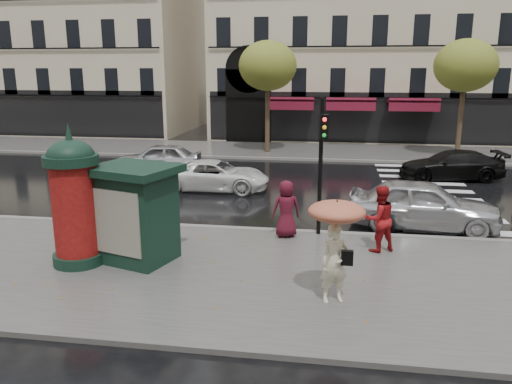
% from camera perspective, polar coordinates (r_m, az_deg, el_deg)
% --- Properties ---
extents(ground, '(160.00, 160.00, 0.00)m').
position_cam_1_polar(ground, '(12.90, -0.32, -8.85)').
color(ground, black).
rests_on(ground, ground).
extents(near_sidewalk, '(90.00, 7.00, 0.12)m').
position_cam_1_polar(near_sidewalk, '(12.42, -0.68, -9.48)').
color(near_sidewalk, '#474744').
rests_on(near_sidewalk, ground).
extents(far_sidewalk, '(90.00, 6.00, 0.12)m').
position_cam_1_polar(far_sidewalk, '(31.20, 5.19, 4.69)').
color(far_sidewalk, '#474744').
rests_on(far_sidewalk, ground).
extents(near_kerb, '(90.00, 0.25, 0.14)m').
position_cam_1_polar(near_kerb, '(15.66, 1.41, -4.43)').
color(near_kerb, slate).
rests_on(near_kerb, ground).
extents(far_kerb, '(90.00, 0.25, 0.14)m').
position_cam_1_polar(far_kerb, '(28.24, 4.80, 3.76)').
color(far_kerb, slate).
rests_on(far_kerb, ground).
extents(zebra_crossing, '(3.60, 11.75, 0.01)m').
position_cam_1_polar(zebra_crossing, '(22.31, 19.15, 0.17)').
color(zebra_crossing, silver).
rests_on(zebra_crossing, ground).
extents(tree_far_left, '(3.40, 3.40, 6.64)m').
position_cam_1_polar(tree_far_left, '(30.01, 1.35, 14.18)').
color(tree_far_left, '#38281C').
rests_on(tree_far_left, ground).
extents(tree_far_right, '(3.40, 3.40, 6.64)m').
position_cam_1_polar(tree_far_right, '(30.60, 22.82, 13.13)').
color(tree_far_right, '#38281C').
rests_on(tree_far_right, ground).
extents(woman_umbrella, '(1.19, 1.19, 2.29)m').
position_cam_1_polar(woman_umbrella, '(10.56, 9.12, -4.80)').
color(woman_umbrella, '#F2E9C7').
rests_on(woman_umbrella, near_sidewalk).
extents(woman_red, '(1.11, 1.03, 1.84)m').
position_cam_1_polar(woman_red, '(13.96, 13.91, -2.97)').
color(woman_red, maroon).
rests_on(woman_red, near_sidewalk).
extents(man_burgundy, '(0.96, 0.78, 1.70)m').
position_cam_1_polar(man_burgundy, '(14.76, 3.47, -1.93)').
color(man_burgundy, '#4E0F1E').
rests_on(man_burgundy, near_sidewalk).
extents(morris_column, '(1.34, 1.34, 3.61)m').
position_cam_1_polar(morris_column, '(13.28, -20.06, -0.64)').
color(morris_column, black).
rests_on(morris_column, near_sidewalk).
extents(traffic_light, '(0.29, 0.40, 4.08)m').
position_cam_1_polar(traffic_light, '(14.67, 7.49, 4.36)').
color(traffic_light, black).
rests_on(traffic_light, near_sidewalk).
extents(newsstand, '(2.50, 2.29, 2.50)m').
position_cam_1_polar(newsstand, '(13.18, -13.61, -2.27)').
color(newsstand, black).
rests_on(newsstand, near_sidewalk).
extents(car_silver, '(4.85, 2.33, 1.60)m').
position_cam_1_polar(car_silver, '(16.75, 18.55, -1.35)').
color(car_silver, silver).
rests_on(car_silver, ground).
extents(car_white, '(4.58, 2.17, 1.26)m').
position_cam_1_polar(car_white, '(21.11, -4.67, 1.90)').
color(car_white, white).
rests_on(car_white, ground).
extents(car_black, '(4.81, 2.32, 1.35)m').
position_cam_1_polar(car_black, '(24.84, 21.39, 2.89)').
color(car_black, black).
rests_on(car_black, ground).
extents(car_far_silver, '(4.40, 2.14, 1.45)m').
position_cam_1_polar(car_far_silver, '(25.20, -11.04, 3.84)').
color(car_far_silver, '#A8A9AD').
rests_on(car_far_silver, ground).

